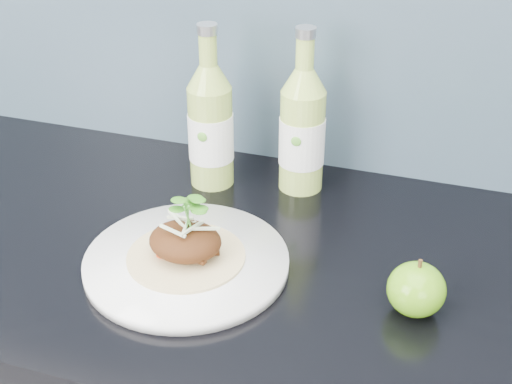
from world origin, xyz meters
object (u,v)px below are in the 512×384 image
at_px(dinner_plate, 187,262).
at_px(cider_bottle_left, 211,126).
at_px(green_apple, 416,289).
at_px(cider_bottle_right, 302,130).

xyz_separation_m(dinner_plate, cider_bottle_left, (-0.05, 0.23, 0.09)).
bearing_deg(green_apple, cider_bottle_right, 130.04).
bearing_deg(cider_bottle_left, green_apple, -32.66).
bearing_deg(dinner_plate, cider_bottle_left, 102.53).
bearing_deg(cider_bottle_left, cider_bottle_right, 11.74).
height_order(dinner_plate, cider_bottle_left, cider_bottle_left).
height_order(cider_bottle_left, cider_bottle_right, same).
height_order(green_apple, cider_bottle_left, cider_bottle_left).
bearing_deg(cider_bottle_right, green_apple, -63.49).
xyz_separation_m(dinner_plate, cider_bottle_right, (0.09, 0.26, 0.09)).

